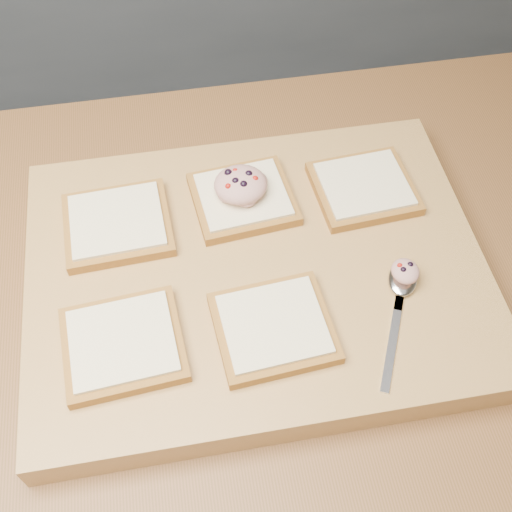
{
  "coord_description": "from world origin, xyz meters",
  "views": [
    {
      "loc": [
        0.06,
        -0.41,
        1.57
      ],
      "look_at": [
        0.14,
        0.02,
        0.96
      ],
      "focal_mm": 45.0,
      "sensor_mm": 36.0,
      "label": 1
    }
  ],
  "objects_px": {
    "bread_far_center": "(243,198)",
    "spoon": "(401,287)",
    "cutting_board": "(256,273)",
    "tuna_salad_dollop": "(240,184)"
  },
  "relations": [
    {
      "from": "bread_far_center",
      "to": "tuna_salad_dollop",
      "type": "height_order",
      "value": "tuna_salad_dollop"
    },
    {
      "from": "bread_far_center",
      "to": "spoon",
      "type": "xyz_separation_m",
      "value": [
        0.16,
        -0.16,
        -0.0
      ]
    },
    {
      "from": "cutting_board",
      "to": "tuna_salad_dollop",
      "type": "xyz_separation_m",
      "value": [
        -0.0,
        0.1,
        0.05
      ]
    },
    {
      "from": "bread_far_center",
      "to": "spoon",
      "type": "bearing_deg",
      "value": -45.63
    },
    {
      "from": "tuna_salad_dollop",
      "to": "spoon",
      "type": "distance_m",
      "value": 0.23
    },
    {
      "from": "cutting_board",
      "to": "tuna_salad_dollop",
      "type": "relative_size",
      "value": 8.17
    },
    {
      "from": "cutting_board",
      "to": "bread_far_center",
      "type": "bearing_deg",
      "value": 90.07
    },
    {
      "from": "bread_far_center",
      "to": "cutting_board",
      "type": "bearing_deg",
      "value": -89.93
    },
    {
      "from": "bread_far_center",
      "to": "tuna_salad_dollop",
      "type": "relative_size",
      "value": 2.02
    },
    {
      "from": "bread_far_center",
      "to": "tuna_salad_dollop",
      "type": "distance_m",
      "value": 0.02
    }
  ]
}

